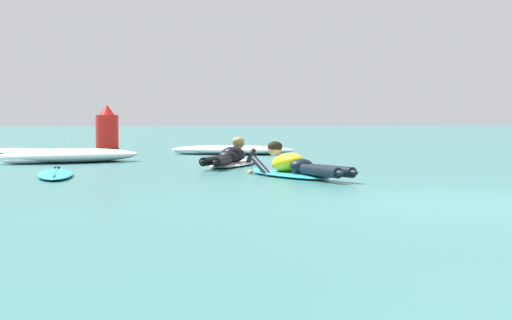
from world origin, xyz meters
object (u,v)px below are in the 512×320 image
(channel_marker_buoy, at_px, (107,134))
(drifting_surfboard, at_px, (56,174))
(surfer_far, at_px, (231,158))
(surfer_near, at_px, (294,167))

(channel_marker_buoy, bearing_deg, drifting_surfboard, -95.09)
(surfer_far, relative_size, channel_marker_buoy, 2.24)
(surfer_far, bearing_deg, drifting_surfboard, -144.10)
(surfer_near, bearing_deg, channel_marker_buoy, 107.56)
(surfer_near, distance_m, channel_marker_buoy, 8.72)
(surfer_far, distance_m, channel_marker_buoy, 5.93)
(surfer_near, distance_m, surfer_far, 2.83)
(surfer_far, xyz_separation_m, drifting_surfboard, (-2.79, -2.02, -0.10))
(surfer_near, xyz_separation_m, drifting_surfboard, (-3.30, 0.77, -0.11))
(surfer_far, height_order, channel_marker_buoy, channel_marker_buoy)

